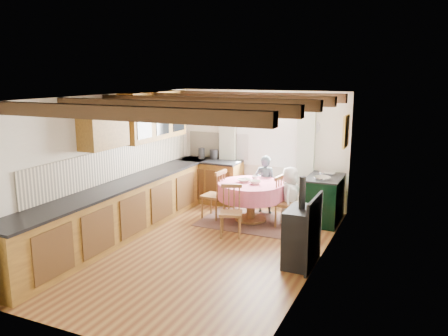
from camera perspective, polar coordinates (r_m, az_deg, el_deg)
The scene contains 40 objects.
floor at distance 7.35m, azimuth -2.61°, elevation -10.00°, with size 3.60×5.50×0.00m, color olive.
ceiling at distance 6.83m, azimuth -2.80°, elevation 9.04°, with size 3.60×5.50×0.00m, color white.
wall_back at distance 9.48m, azimuth 4.86°, elevation 2.52°, with size 3.60×0.00×2.40m, color silver.
wall_front at distance 4.80m, azimuth -17.88°, elevation -7.42°, with size 3.60×0.00×2.40m, color silver.
wall_left at distance 7.95m, azimuth -14.34°, elevation 0.37°, with size 0.00×5.50×2.40m, color silver.
wall_right at distance 6.40m, azimuth 11.84°, elevation -2.28°, with size 0.00×5.50×2.40m, color silver.
beam_a at distance 5.14m, azimuth -13.06°, elevation 6.79°, with size 3.60×0.16×0.16m, color #392312.
beam_b at distance 5.96m, azimuth -7.20°, elevation 7.67°, with size 3.60×0.16×0.16m, color #392312.
beam_c at distance 6.83m, azimuth -2.79°, elevation 8.28°, with size 3.60×0.16×0.16m, color #392312.
beam_d at distance 7.73m, azimuth 0.62°, elevation 8.72°, with size 3.60×0.16×0.16m, color #392312.
beam_e at distance 8.66m, azimuth 3.31°, elevation 9.05°, with size 3.60×0.16×0.16m, color #392312.
splash_left at distance 8.17m, azimuth -12.92°, elevation 0.74°, with size 0.02×4.50×0.55m, color beige.
splash_back at distance 9.83m, azimuth -0.68°, elevation 2.90°, with size 1.40×0.02×0.55m, color beige.
base_cabinet_left at distance 7.96m, azimuth -12.36°, elevation -5.17°, with size 0.60×5.30×0.88m, color #9A6A22.
base_cabinet_back at distance 9.75m, azimuth -1.63°, elevation -1.73°, with size 1.30×0.60×0.88m, color #9A6A22.
worktop_left at distance 7.83m, azimuth -12.39°, elevation -1.97°, with size 0.64×5.30×0.04m, color black.
worktop_back at distance 9.64m, azimuth -1.70°, elevation 0.90°, with size 1.30×0.64×0.04m, color black.
wall_cabinet_glass at distance 8.71m, azimuth -8.78°, elevation 6.57°, with size 0.34×1.80×0.90m, color #9A6A22.
wall_cabinet_solid at distance 7.51m, azimuth -15.02°, elevation 5.08°, with size 0.34×0.90×0.70m, color #9A6A22.
window_frame at distance 9.37m, azimuth 5.45°, elevation 4.87°, with size 1.34×0.03×1.54m, color white.
window_pane at distance 9.38m, azimuth 5.46°, elevation 4.88°, with size 1.20×0.01×1.40m, color white.
curtain_left at distance 9.67m, azimuth 0.46°, elevation 2.15°, with size 0.35×0.10×2.10m, color #A7BB90.
curtain_right at distance 9.13m, azimuth 10.27°, elevation 1.37°, with size 0.35×0.10×2.10m, color #A7BB90.
curtain_rod at distance 9.24m, azimuth 5.35°, elevation 8.51°, with size 0.03×0.03×2.00m, color black.
wall_picture at distance 8.54m, azimuth 15.19°, elevation 4.50°, with size 0.04×0.50×0.60m, color gold.
wall_plate at distance 9.09m, azimuth 11.13°, elevation 5.12°, with size 0.30×0.30×0.02m, color silver.
rug at distance 8.58m, azimuth 3.38°, elevation -6.69°, with size 1.80×1.40×0.01m, color brown.
dining_table at distance 8.47m, azimuth 3.41°, elevation -4.34°, with size 1.23×1.23×0.74m, color #B46664, non-canonical shape.
chair_near at distance 7.68m, azimuth 0.86°, elevation -5.49°, with size 0.38×0.40×0.89m, color olive, non-canonical shape.
chair_left at distance 8.64m, azimuth -1.35°, elevation -3.30°, with size 0.41×0.43×0.95m, color olive, non-canonical shape.
chair_right at distance 8.20m, azimuth 8.07°, elevation -4.27°, with size 0.40×0.42×0.94m, color olive, non-canonical shape.
aga_range at distance 8.61m, azimuth 12.50°, elevation -3.85°, with size 0.62×0.96×0.89m, color black, non-canonical shape.
cast_iron_stove at distance 6.59m, azimuth 9.74°, elevation -6.68°, with size 0.40×0.66×1.32m, color black, non-canonical shape.
child_far at distance 8.95m, azimuth 5.24°, elevation -2.08°, with size 0.43×0.28×1.17m, color #3B4E56.
child_right at distance 8.30m, azimuth 8.33°, elevation -3.56°, with size 0.53×0.35×1.09m, color silver.
bowl_a at distance 8.42m, azimuth 2.56°, elevation -1.60°, with size 0.24×0.24×0.06m, color silver.
bowl_b at distance 8.28m, azimuth 3.96°, elevation -1.83°, with size 0.21×0.21×0.06m, color silver.
cup at distance 8.53m, azimuth 3.89°, elevation -1.32°, with size 0.10×0.10×0.09m, color silver.
canister_tall at distance 9.78m, azimuth -2.86°, elevation 1.87°, with size 0.14×0.14×0.23m, color #262628.
canister_wide at distance 9.73m, azimuth -1.29°, elevation 1.75°, with size 0.19×0.19×0.21m, color #262628.
Camera 1 is at (3.10, -6.07, 2.74)m, focal length 36.13 mm.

